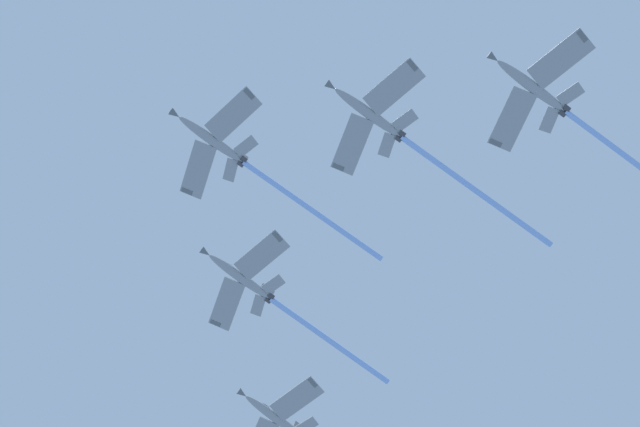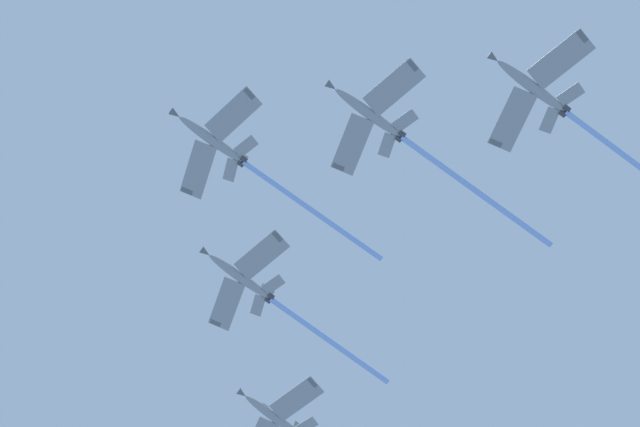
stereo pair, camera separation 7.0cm
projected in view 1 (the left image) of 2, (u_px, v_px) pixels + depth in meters
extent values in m
ellipsoid|color=gray|center=(211.00, 140.00, 136.44)|extent=(6.24, 11.66, 3.92)
cone|color=#595E60|center=(175.00, 114.00, 136.27)|extent=(1.82, 2.15, 1.52)
ellipsoid|color=black|center=(201.00, 131.00, 136.95)|extent=(2.08, 3.08, 1.48)
cube|color=gray|center=(233.00, 115.00, 134.51)|extent=(9.46, 4.98, 0.97)
cube|color=#595E60|center=(249.00, 94.00, 133.20)|extent=(0.98, 1.87, 0.51)
cube|color=gray|center=(198.00, 170.00, 138.21)|extent=(9.31, 8.29, 0.97)
cube|color=#595E60|center=(187.00, 191.00, 139.76)|extent=(1.64, 1.84, 0.51)
cube|color=gray|center=(246.00, 147.00, 135.76)|extent=(3.75, 2.12, 0.55)
cube|color=gray|center=(231.00, 170.00, 137.35)|extent=(3.89, 3.72, 0.55)
cube|color=#595E60|center=(240.00, 155.00, 137.86)|extent=(1.34, 2.78, 3.25)
cylinder|color=#38383D|center=(244.00, 159.00, 136.33)|extent=(1.19, 1.37, 1.00)
cylinder|color=#38383D|center=(241.00, 164.00, 136.64)|extent=(1.19, 1.37, 1.00)
cylinder|color=#8CB2F4|center=(313.00, 211.00, 136.80)|extent=(10.85, 23.62, 6.40)
ellipsoid|color=gray|center=(368.00, 113.00, 131.13)|extent=(6.08, 11.73, 3.72)
cone|color=#595E60|center=(331.00, 86.00, 130.82)|extent=(1.80, 2.13, 1.49)
ellipsoid|color=black|center=(357.00, 104.00, 131.60)|extent=(2.04, 3.08, 1.44)
cube|color=gray|center=(394.00, 87.00, 129.24)|extent=(9.43, 4.86, 0.91)
cube|color=#595E60|center=(412.00, 65.00, 127.95)|extent=(0.96, 1.87, 0.48)
cube|color=gray|center=(352.00, 145.00, 132.90)|extent=(9.36, 8.22, 0.91)
cube|color=#595E60|center=(338.00, 167.00, 134.45)|extent=(1.63, 1.85, 0.48)
cube|color=gray|center=(405.00, 121.00, 130.57)|extent=(3.73, 2.07, 0.52)
cube|color=gray|center=(387.00, 145.00, 132.15)|extent=(3.90, 3.70, 0.52)
cube|color=#595E60|center=(396.00, 130.00, 132.66)|extent=(1.28, 2.76, 3.22)
cylinder|color=#38383D|center=(402.00, 134.00, 131.15)|extent=(1.18, 1.36, 0.98)
cylinder|color=#38383D|center=(399.00, 139.00, 131.46)|extent=(1.18, 1.36, 0.98)
cylinder|color=#8CB2F4|center=(477.00, 191.00, 131.94)|extent=(11.14, 25.28, 6.30)
ellipsoid|color=gray|center=(240.00, 277.00, 142.35)|extent=(6.12, 11.70, 3.85)
cone|color=#595E60|center=(206.00, 253.00, 142.12)|extent=(1.81, 2.14, 1.51)
ellipsoid|color=black|center=(230.00, 268.00, 142.84)|extent=(2.05, 3.09, 1.47)
cube|color=gray|center=(262.00, 255.00, 140.45)|extent=(9.44, 4.89, 0.95)
cube|color=#595E60|center=(277.00, 237.00, 139.16)|extent=(0.96, 1.87, 0.50)
cube|color=gray|center=(227.00, 304.00, 144.12)|extent=(9.34, 8.24, 0.95)
cube|color=#595E60|center=(215.00, 323.00, 145.67)|extent=(1.63, 1.85, 0.50)
cube|color=gray|center=(273.00, 285.00, 141.74)|extent=(3.74, 2.08, 0.53)
cube|color=gray|center=(258.00, 305.00, 143.32)|extent=(3.90, 3.71, 0.53)
cube|color=#595E60|center=(267.00, 291.00, 143.83)|extent=(1.30, 2.78, 3.24)
cylinder|color=#38383D|center=(271.00, 296.00, 142.30)|extent=(1.18, 1.37, 0.99)
cylinder|color=#38383D|center=(268.00, 300.00, 142.62)|extent=(1.18, 1.37, 0.99)
cylinder|color=#8CB2F4|center=(330.00, 341.00, 142.86)|extent=(9.61, 21.30, 5.72)
ellipsoid|color=gray|center=(531.00, 86.00, 125.77)|extent=(6.00, 11.74, 3.81)
cone|color=#595E60|center=(493.00, 58.00, 125.49)|extent=(1.79, 2.13, 1.50)
ellipsoid|color=black|center=(519.00, 77.00, 126.24)|extent=(2.02, 3.09, 1.46)
cube|color=gray|center=(561.00, 59.00, 123.89)|extent=(9.41, 4.79, 0.94)
cube|color=#595E60|center=(582.00, 36.00, 122.60)|extent=(0.94, 1.87, 0.49)
cube|color=gray|center=(512.00, 119.00, 127.53)|extent=(9.37, 8.18, 0.94)
cube|color=#595E60|center=(496.00, 143.00, 129.06)|extent=(1.62, 1.86, 0.49)
cube|color=gray|center=(571.00, 94.00, 125.19)|extent=(3.72, 2.04, 0.53)
cube|color=gray|center=(549.00, 120.00, 126.76)|extent=(3.91, 3.69, 0.53)
cube|color=#595E60|center=(558.00, 104.00, 127.28)|extent=(1.27, 2.78, 3.23)
cylinder|color=#38383D|center=(567.00, 108.00, 125.76)|extent=(1.17, 1.36, 0.99)
cylinder|color=#38383D|center=(562.00, 113.00, 126.07)|extent=(1.17, 1.36, 0.99)
ellipsoid|color=gray|center=(275.00, 417.00, 148.59)|extent=(5.84, 11.80, 3.69)
cone|color=#595E60|center=(242.00, 394.00, 148.21)|extent=(1.77, 2.12, 1.49)
ellipsoid|color=black|center=(265.00, 408.00, 149.03)|extent=(1.99, 3.09, 1.43)
cube|color=gray|center=(297.00, 399.00, 146.74)|extent=(9.38, 4.67, 0.90)
cube|color=#595E60|center=(313.00, 383.00, 145.47)|extent=(0.92, 1.86, 0.47)
cube|color=gray|center=(307.00, 426.00, 148.10)|extent=(3.69, 1.99, 0.51)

